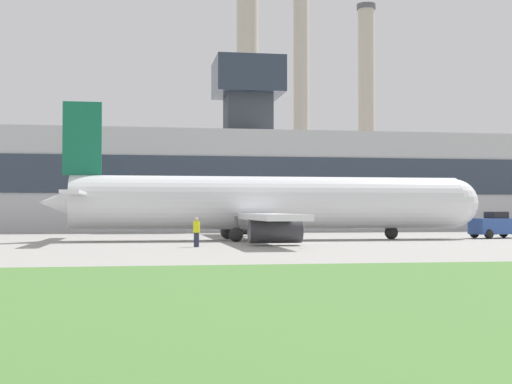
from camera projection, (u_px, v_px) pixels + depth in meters
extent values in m
plane|color=#999691|center=(276.00, 243.00, 45.34)|extent=(400.00, 400.00, 0.00)
cube|color=#B2B2B7|center=(223.00, 182.00, 75.14)|extent=(89.52, 10.62, 10.17)
cube|color=#2D3847|center=(229.00, 175.00, 69.86)|extent=(87.73, 0.16, 3.66)
cube|color=#383D47|center=(248.00, 163.00, 75.61)|extent=(4.74, 4.74, 14.34)
cube|color=#283342|center=(248.00, 78.00, 75.85)|extent=(7.12, 7.12, 3.80)
cylinder|color=#B2A899|center=(248.00, 106.00, 106.19)|extent=(3.21, 3.21, 35.37)
cylinder|color=#B2A899|center=(301.00, 89.00, 105.92)|extent=(2.25, 2.25, 40.43)
cylinder|color=#B2A899|center=(367.00, 116.00, 109.92)|extent=(2.55, 2.55, 33.30)
cylinder|color=#4C4C51|center=(366.00, 7.00, 110.36)|extent=(2.93, 2.93, 0.77)
cylinder|color=silver|center=(270.00, 203.00, 50.49)|extent=(27.62, 3.72, 3.72)
sphere|color=silver|center=(454.00, 203.00, 52.68)|extent=(3.54, 3.54, 3.54)
cone|color=silver|center=(70.00, 202.00, 48.30)|extent=(4.10, 3.54, 3.54)
cube|color=#146647|center=(82.00, 138.00, 48.54)|extent=(2.61, 0.24, 5.02)
cube|color=silver|center=(75.00, 193.00, 44.61)|extent=(1.12, 7.72, 0.20)
cube|color=silver|center=(85.00, 195.00, 52.24)|extent=(1.12, 7.72, 0.20)
cube|color=silver|center=(269.00, 217.00, 43.16)|extent=(2.49, 12.87, 0.36)
cube|color=silver|center=(237.00, 215.00, 57.34)|extent=(2.49, 12.87, 0.36)
cylinder|color=#333338|center=(275.00, 231.00, 42.72)|extent=(3.17, 1.43, 1.43)
cylinder|color=#333338|center=(240.00, 226.00, 57.83)|extent=(3.17, 1.43, 1.43)
cylinder|color=#59595B|center=(391.00, 224.00, 51.88)|extent=(0.20, 0.20, 1.23)
sphere|color=black|center=(391.00, 233.00, 51.86)|extent=(0.98, 0.98, 0.98)
cylinder|color=#59595B|center=(236.00, 225.00, 47.59)|extent=(0.20, 0.20, 1.23)
sphere|color=black|center=(236.00, 235.00, 47.57)|extent=(0.98, 0.98, 0.98)
cylinder|color=#59595B|center=(227.00, 224.00, 52.45)|extent=(0.20, 0.20, 1.23)
sphere|color=black|center=(227.00, 232.00, 52.43)|extent=(0.98, 0.98, 0.98)
cube|color=#2D4C93|center=(496.00, 226.00, 53.98)|extent=(4.35, 2.62, 1.19)
cube|color=black|center=(496.00, 215.00, 54.01)|extent=(1.67, 1.48, 0.50)
sphere|color=black|center=(503.00, 233.00, 55.26)|extent=(0.70, 0.70, 0.70)
sphere|color=black|center=(489.00, 234.00, 52.68)|extent=(0.70, 0.70, 0.70)
sphere|color=black|center=(474.00, 233.00, 54.14)|extent=(0.70, 0.70, 0.70)
cylinder|color=#23283D|center=(196.00, 240.00, 40.88)|extent=(0.42, 0.42, 0.83)
cylinder|color=yellow|center=(196.00, 227.00, 40.90)|extent=(0.53, 0.53, 0.65)
sphere|color=tan|center=(197.00, 219.00, 40.91)|extent=(0.22, 0.22, 0.22)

